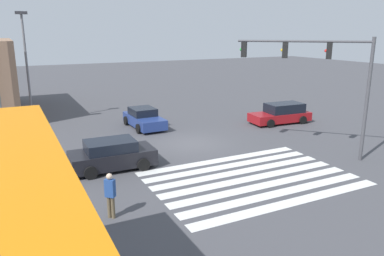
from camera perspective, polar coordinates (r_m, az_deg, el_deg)
ground_plane at (r=23.10m, az=0.00°, el=-2.39°), size 124.21×124.21×0.00m
crosswalk_markings at (r=18.02m, az=9.03°, el=-7.57°), size 9.44×6.30×0.01m
traffic_signal_mast at (r=21.05m, az=19.04°, el=8.55°), size 4.98×4.98×6.47m
car_0 at (r=19.22m, az=-12.09°, el=-4.03°), size 4.20×2.23×1.48m
car_1 at (r=28.94m, az=13.46°, el=2.14°), size 4.70×2.29×1.49m
car_3 at (r=27.07m, az=-7.33°, el=1.44°), size 2.15×4.31×1.39m
pedestrian at (r=14.21m, az=-12.35°, el=-9.68°), size 0.41×0.41×1.76m
street_light_pole_a at (r=29.85m, az=-23.96°, el=9.68°), size 0.80×0.36×8.08m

